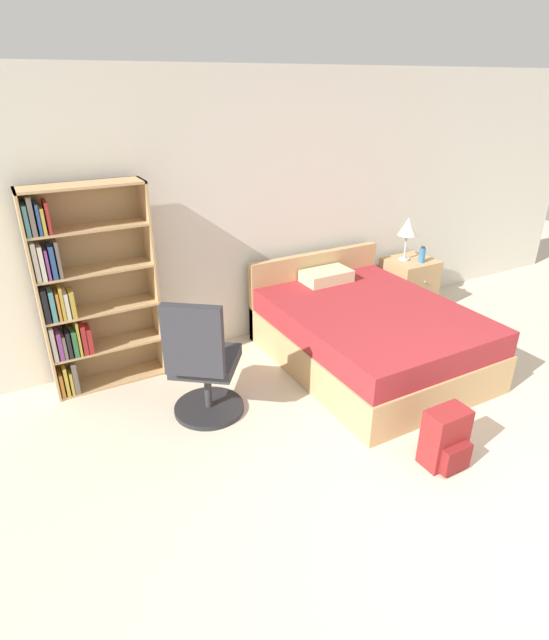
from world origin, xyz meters
TOP-DOWN VIEW (x-y plane):
  - ground_plane at (0.00, 0.00)m, footprint 14.00×14.00m
  - wall_back at (0.00, 3.23)m, footprint 9.00×0.06m
  - bookshelf at (-1.85, 2.99)m, footprint 0.95×0.29m
  - bed at (0.50, 2.16)m, footprint 1.55×2.00m
  - office_chair at (-1.19, 2.05)m, footprint 0.70×0.72m
  - nightstand at (1.69, 2.89)m, footprint 0.53×0.50m
  - table_lamp at (1.62, 2.94)m, footprint 0.21×0.21m
  - water_bottle at (1.73, 2.77)m, footprint 0.07×0.07m
  - backpack_red at (0.09, 0.74)m, footprint 0.30×0.25m

SIDE VIEW (x-z plane):
  - ground_plane at x=0.00m, z-range 0.00..0.00m
  - backpack_red at x=0.09m, z-range -0.01..0.43m
  - bed at x=0.50m, z-range -0.12..0.72m
  - nightstand at x=1.69m, z-range 0.00..0.62m
  - office_chair at x=-1.19m, z-range -0.06..1.00m
  - water_bottle at x=1.73m, z-range 0.61..0.80m
  - bookshelf at x=-1.85m, z-range -0.01..1.75m
  - table_lamp at x=1.62m, z-range 0.74..1.23m
  - wall_back at x=0.00m, z-range 0.00..2.60m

